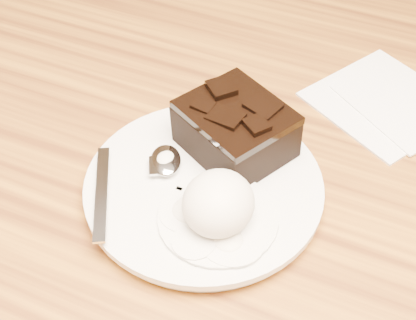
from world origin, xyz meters
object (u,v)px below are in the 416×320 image
at_px(ice_cream_scoop, 218,203).
at_px(napkin, 384,101).
at_px(brownie, 235,132).
at_px(spoon, 166,162).
at_px(plate, 204,189).

distance_m(ice_cream_scoop, napkin, 0.26).
bearing_deg(brownie, spoon, -136.91).
bearing_deg(brownie, ice_cream_scoop, -77.01).
relative_size(plate, napkin, 1.62).
height_order(ice_cream_scoop, spoon, ice_cream_scoop).
bearing_deg(plate, spoon, 171.87).
xyz_separation_m(brownie, napkin, (0.12, 0.15, -0.04)).
xyz_separation_m(ice_cream_scoop, napkin, (0.10, 0.24, -0.04)).
bearing_deg(spoon, brownie, 14.27).
height_order(brownie, ice_cream_scoop, ice_cream_scoop).
distance_m(brownie, ice_cream_scoop, 0.09).
relative_size(ice_cream_scoop, spoon, 0.40).
bearing_deg(ice_cream_scoop, spoon, 150.81).
bearing_deg(napkin, ice_cream_scoop, -112.30).
bearing_deg(plate, brownie, 80.61).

